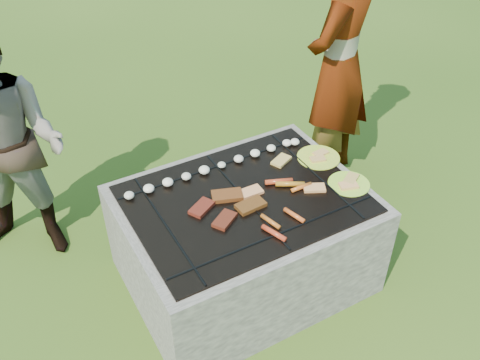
# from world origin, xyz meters

# --- Properties ---
(lawn) EXTENTS (60.00, 60.00, 0.00)m
(lawn) POSITION_xyz_m (0.00, 0.00, 0.00)
(lawn) COLOR #244210
(lawn) RESTS_ON ground
(fire_pit) EXTENTS (1.30, 1.00, 0.62)m
(fire_pit) POSITION_xyz_m (0.00, 0.00, 0.28)
(fire_pit) COLOR gray
(fire_pit) RESTS_ON ground
(mushrooms) EXTENTS (1.10, 0.07, 0.04)m
(mushrooms) POSITION_xyz_m (-0.01, 0.30, 0.63)
(mushrooms) COLOR beige
(mushrooms) RESTS_ON fire_pit
(pork_slabs) EXTENTS (0.39, 0.30, 0.02)m
(pork_slabs) POSITION_xyz_m (-0.11, -0.02, 0.62)
(pork_slabs) COLOR maroon
(pork_slabs) RESTS_ON fire_pit
(sausages) EXTENTS (0.42, 0.44, 0.03)m
(sausages) POSITION_xyz_m (0.17, -0.13, 0.63)
(sausages) COLOR #CC4921
(sausages) RESTS_ON fire_pit
(bread_on_grate) EXTENTS (0.45, 0.41, 0.02)m
(bread_on_grate) POSITION_xyz_m (0.24, 0.03, 0.62)
(bread_on_grate) COLOR #E9BB77
(bread_on_grate) RESTS_ON fire_pit
(plate_far) EXTENTS (0.29, 0.29, 0.03)m
(plate_far) POSITION_xyz_m (0.56, 0.11, 0.61)
(plate_far) COLOR yellow
(plate_far) RESTS_ON fire_pit
(plate_near) EXTENTS (0.29, 0.29, 0.03)m
(plate_near) POSITION_xyz_m (0.56, -0.18, 0.61)
(plate_near) COLOR #E7FD3C
(plate_near) RESTS_ON fire_pit
(cook) EXTENTS (0.75, 0.66, 1.74)m
(cook) POSITION_xyz_m (1.05, 0.59, 0.87)
(cook) COLOR gray
(cook) RESTS_ON ground
(bystander) EXTENTS (0.91, 0.87, 1.49)m
(bystander) POSITION_xyz_m (-1.03, 0.87, 0.74)
(bystander) COLOR gray
(bystander) RESTS_ON ground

